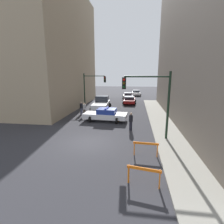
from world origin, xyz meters
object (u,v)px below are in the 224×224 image
pedestrian_sidewalk (131,121)px  barrier_mid (146,147)px  parked_car_mid (128,96)px  parked_car_near (130,100)px  pedestrian_crossing (84,109)px  parked_car_far (136,93)px  pedestrian_corner (81,108)px  barrier_front (144,173)px  police_car (106,115)px  traffic_light_near (153,95)px  white_truck (101,103)px  traffic_light_far (91,85)px

pedestrian_sidewalk → barrier_mid: pedestrian_sidewalk is taller
parked_car_mid → parked_car_near: bearing=-88.3°
parked_car_near → pedestrian_crossing: 10.96m
parked_car_mid → pedestrian_sidewalk: bearing=-90.2°
parked_car_far → barrier_mid: 31.59m
pedestrian_corner → barrier_front: size_ratio=1.05×
parked_car_near → parked_car_far: (1.12, 12.04, 0.00)m
parked_car_near → barrier_mid: bearing=-84.5°
parked_car_mid → barrier_front: size_ratio=2.78×
barrier_mid → police_car: bearing=116.5°
police_car → barrier_front: 11.61m
parked_car_near → parked_car_far: size_ratio=0.99×
pedestrian_sidewalk → traffic_light_near: bearing=-130.9°
barrier_front → barrier_mid: 3.10m
parked_car_near → pedestrian_crossing: pedestrian_crossing is taller
white_truck → parked_car_far: white_truck is taller
traffic_light_near → pedestrian_crossing: (-7.54, 6.86, -2.67)m
traffic_light_far → parked_car_far: 17.65m
pedestrian_corner → pedestrian_sidewalk: bearing=87.1°
parked_car_far → barrier_front: bearing=-91.7°
traffic_light_far → police_car: size_ratio=1.08×
traffic_light_far → pedestrian_corner: (-0.11, -4.92, -2.54)m
parked_car_near → pedestrian_crossing: bearing=-118.0°
police_car → pedestrian_corner: bearing=56.7°
parked_car_near → pedestrian_corner: 10.65m
white_truck → parked_car_far: size_ratio=1.26×
pedestrian_corner → barrier_mid: (7.55, -10.62, -0.24)m
traffic_light_far → parked_car_far: traffic_light_far is taller
parked_car_far → parked_car_near: bearing=-97.6°
parked_car_near → parked_car_mid: (-0.55, 6.10, 0.00)m
police_car → white_truck: white_truck is taller
pedestrian_crossing → pedestrian_sidewalk: same height
police_car → pedestrian_crossing: 3.60m
traffic_light_far → police_car: 8.80m
traffic_light_near → traffic_light_far: size_ratio=1.00×
traffic_light_near → parked_car_mid: 22.96m
white_truck → barrier_mid: white_truck is taller
parked_car_mid → parked_car_far: bearing=70.8°
white_truck → parked_car_near: size_ratio=1.27×
police_car → parked_car_near: size_ratio=1.11×
white_truck → parked_car_far: (5.02, 17.43, -0.23)m
police_car → parked_car_near: bearing=-7.1°
parked_car_far → pedestrian_crossing: (-6.34, -21.68, 0.19)m
traffic_light_far → police_car: bearing=-65.4°
traffic_light_near → parked_car_far: traffic_light_near is taller
white_truck → parked_car_near: bearing=51.5°
traffic_light_far → barrier_front: bearing=-68.9°
white_truck → pedestrian_sidewalk: 10.13m
traffic_light_far → white_truck: (1.81, -1.39, -2.49)m
parked_car_far → parked_car_mid: bearing=-108.0°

